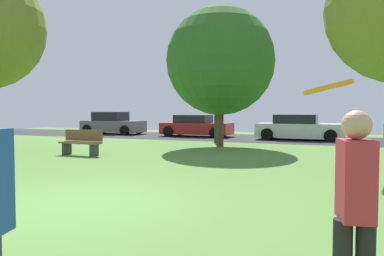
{
  "coord_description": "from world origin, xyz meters",
  "views": [
    {
      "loc": [
        4.27,
        -5.08,
        1.59
      ],
      "look_at": [
        0.0,
        5.13,
        1.07
      ],
      "focal_mm": 34.92,
      "sensor_mm": 36.0,
      "label": 1
    }
  ],
  "objects_px": {
    "street_lamp_post": "(216,97)",
    "parked_car_grey": "(113,124)",
    "parked_car_white": "(299,128)",
    "park_bench": "(81,142)",
    "frisbee_disc": "(328,87)",
    "oak_tree_center": "(220,61)",
    "person_bystander": "(355,209)",
    "parked_car_red": "(196,126)"
  },
  "relations": [
    {
      "from": "oak_tree_center",
      "to": "parked_car_grey",
      "type": "bearing_deg",
      "value": 148.77
    },
    {
      "from": "person_bystander",
      "to": "park_bench",
      "type": "height_order",
      "value": "person_bystander"
    },
    {
      "from": "parked_car_grey",
      "to": "park_bench",
      "type": "xyz_separation_m",
      "value": [
        6.05,
        -10.64,
        -0.21
      ]
    },
    {
      "from": "person_bystander",
      "to": "street_lamp_post",
      "type": "height_order",
      "value": "street_lamp_post"
    },
    {
      "from": "person_bystander",
      "to": "frisbee_disc",
      "type": "bearing_deg",
      "value": 154.53
    },
    {
      "from": "oak_tree_center",
      "to": "frisbee_disc",
      "type": "relative_size",
      "value": 18.93
    },
    {
      "from": "oak_tree_center",
      "to": "park_bench",
      "type": "xyz_separation_m",
      "value": [
        -3.6,
        -4.79,
        -3.26
      ]
    },
    {
      "from": "frisbee_disc",
      "to": "park_bench",
      "type": "xyz_separation_m",
      "value": [
        -8.64,
        8.49,
        -1.25
      ]
    },
    {
      "from": "person_bystander",
      "to": "frisbee_disc",
      "type": "xyz_separation_m",
      "value": [
        -0.16,
        -0.76,
        0.84
      ]
    },
    {
      "from": "person_bystander",
      "to": "street_lamp_post",
      "type": "relative_size",
      "value": 0.35
    },
    {
      "from": "frisbee_disc",
      "to": "park_bench",
      "type": "distance_m",
      "value": 12.18
    },
    {
      "from": "park_bench",
      "to": "street_lamp_post",
      "type": "xyz_separation_m",
      "value": [
        2.77,
        6.6,
        1.79
      ]
    },
    {
      "from": "parked_car_grey",
      "to": "parked_car_white",
      "type": "bearing_deg",
      "value": -2.08
    },
    {
      "from": "oak_tree_center",
      "to": "frisbee_disc",
      "type": "height_order",
      "value": "oak_tree_center"
    },
    {
      "from": "person_bystander",
      "to": "street_lamp_post",
      "type": "distance_m",
      "value": 15.61
    },
    {
      "from": "frisbee_disc",
      "to": "street_lamp_post",
      "type": "bearing_deg",
      "value": 111.26
    },
    {
      "from": "parked_car_grey",
      "to": "street_lamp_post",
      "type": "bearing_deg",
      "value": -24.64
    },
    {
      "from": "parked_car_white",
      "to": "street_lamp_post",
      "type": "relative_size",
      "value": 1.01
    },
    {
      "from": "person_bystander",
      "to": "parked_car_red",
      "type": "relative_size",
      "value": 0.37
    },
    {
      "from": "parked_car_grey",
      "to": "park_bench",
      "type": "bearing_deg",
      "value": -60.37
    },
    {
      "from": "parked_car_white",
      "to": "parked_car_red",
      "type": "bearing_deg",
      "value": 177.08
    },
    {
      "from": "person_bystander",
      "to": "parked_car_grey",
      "type": "height_order",
      "value": "person_bystander"
    },
    {
      "from": "parked_car_white",
      "to": "street_lamp_post",
      "type": "distance_m",
      "value": 5.3
    },
    {
      "from": "frisbee_disc",
      "to": "parked_car_white",
      "type": "relative_size",
      "value": 0.07
    },
    {
      "from": "oak_tree_center",
      "to": "park_bench",
      "type": "relative_size",
      "value": 3.8
    },
    {
      "from": "parked_car_white",
      "to": "frisbee_disc",
      "type": "bearing_deg",
      "value": -82.88
    },
    {
      "from": "street_lamp_post",
      "to": "parked_car_grey",
      "type": "bearing_deg",
      "value": 155.36
    },
    {
      "from": "person_bystander",
      "to": "park_bench",
      "type": "distance_m",
      "value": 11.72
    },
    {
      "from": "parked_car_red",
      "to": "parked_car_white",
      "type": "height_order",
      "value": "parked_car_white"
    },
    {
      "from": "parked_car_red",
      "to": "frisbee_disc",
      "type": "bearing_deg",
      "value": -65.87
    },
    {
      "from": "parked_car_grey",
      "to": "parked_car_red",
      "type": "distance_m",
      "value": 6.18
    },
    {
      "from": "oak_tree_center",
      "to": "frisbee_disc",
      "type": "distance_m",
      "value": 14.35
    },
    {
      "from": "oak_tree_center",
      "to": "parked_car_grey",
      "type": "height_order",
      "value": "oak_tree_center"
    },
    {
      "from": "frisbee_disc",
      "to": "park_bench",
      "type": "relative_size",
      "value": 0.2
    },
    {
      "from": "park_bench",
      "to": "person_bystander",
      "type": "bearing_deg",
      "value": 138.7
    },
    {
      "from": "parked_car_grey",
      "to": "parked_car_white",
      "type": "xyz_separation_m",
      "value": [
        12.36,
        -0.45,
        -0.04
      ]
    },
    {
      "from": "park_bench",
      "to": "street_lamp_post",
      "type": "bearing_deg",
      "value": -112.76
    },
    {
      "from": "person_bystander",
      "to": "park_bench",
      "type": "xyz_separation_m",
      "value": [
        -8.8,
        7.73,
        -0.41
      ]
    },
    {
      "from": "frisbee_disc",
      "to": "parked_car_red",
      "type": "height_order",
      "value": "frisbee_disc"
    },
    {
      "from": "street_lamp_post",
      "to": "parked_car_red",
      "type": "bearing_deg",
      "value": 124.01
    },
    {
      "from": "oak_tree_center",
      "to": "frisbee_disc",
      "type": "xyz_separation_m",
      "value": [
        5.04,
        -13.28,
        -2.01
      ]
    },
    {
      "from": "oak_tree_center",
      "to": "parked_car_red",
      "type": "relative_size",
      "value": 1.41
    }
  ]
}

